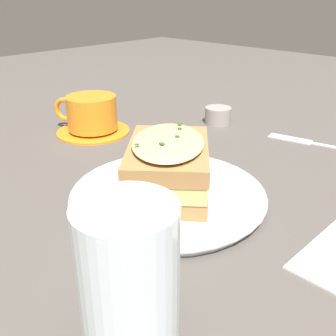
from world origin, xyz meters
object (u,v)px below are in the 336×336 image
(water_glass, at_px, (129,283))
(condiment_pot, at_px, (218,115))
(teacup_with_saucer, at_px, (92,116))
(sandwich, at_px, (168,165))
(dinner_plate, at_px, (168,194))
(fork, at_px, (311,142))

(water_glass, relative_size, condiment_pot, 2.41)
(teacup_with_saucer, bearing_deg, sandwich, 138.59)
(dinner_plate, distance_m, teacup_with_saucer, 0.28)
(sandwich, relative_size, condiment_pot, 3.38)
(water_glass, bearing_deg, teacup_with_saucer, -122.96)
(teacup_with_saucer, relative_size, condiment_pot, 2.78)
(fork, bearing_deg, water_glass, 179.19)
(teacup_with_saucer, relative_size, fork, 0.73)
(water_glass, height_order, condiment_pot, water_glass)
(condiment_pot, bearing_deg, fork, 97.60)
(sandwich, distance_m, fork, 0.31)
(dinner_plate, bearing_deg, condiment_pot, -153.90)
(teacup_with_saucer, distance_m, water_glass, 0.47)
(teacup_with_saucer, height_order, water_glass, water_glass)
(sandwich, bearing_deg, water_glass, 36.74)
(dinner_plate, xyz_separation_m, condiment_pot, (-0.28, -0.14, 0.01))
(water_glass, bearing_deg, fork, -169.34)
(dinner_plate, distance_m, sandwich, 0.04)
(sandwich, distance_m, condiment_pot, 0.31)
(fork, bearing_deg, dinner_plate, 161.19)
(teacup_with_saucer, xyz_separation_m, water_glass, (0.26, 0.39, 0.03))
(fork, height_order, condiment_pot, condiment_pot)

